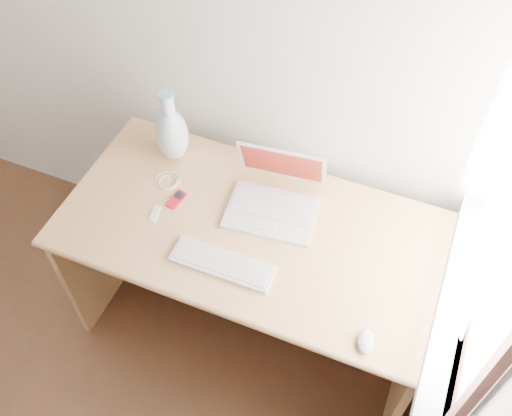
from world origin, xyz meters
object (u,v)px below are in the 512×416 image
at_px(external_keyboard, 222,264).
at_px(vase, 172,133).
at_px(laptop, 276,197).
at_px(desk, 260,243).

bearing_deg(external_keyboard, vase, 133.68).
height_order(laptop, vase, vase).
bearing_deg(external_keyboard, laptop, 76.35).
height_order(desk, external_keyboard, external_keyboard).
height_order(laptop, external_keyboard, laptop).
distance_m(external_keyboard, vase, 0.59).
relative_size(laptop, external_keyboard, 0.96).
relative_size(laptop, vase, 1.09).
xyz_separation_m(desk, laptop, (0.05, 0.04, 0.27)).
bearing_deg(laptop, vase, 163.11).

